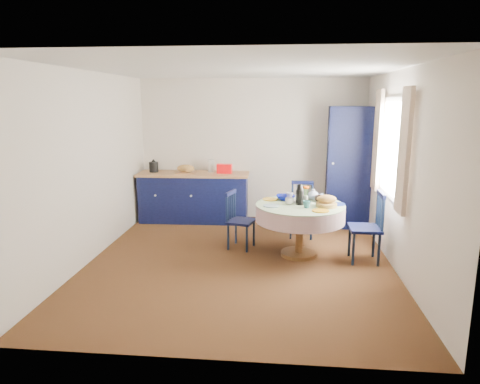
{
  "coord_description": "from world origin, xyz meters",
  "views": [
    {
      "loc": [
        0.52,
        -5.4,
        2.12
      ],
      "look_at": [
        -0.02,
        0.2,
        0.91
      ],
      "focal_mm": 32.0,
      "sensor_mm": 36.0,
      "label": 1
    }
  ],
  "objects_px": {
    "chair_far": "(302,209)",
    "cobalt_bowl": "(286,198)",
    "mug_b": "(307,204)",
    "kitchen_counter": "(194,196)",
    "dining_table": "(301,213)",
    "mug_a": "(289,201)",
    "pantry_cabinet": "(348,168)",
    "chair_left": "(239,219)",
    "chair_right": "(368,227)",
    "mug_d": "(290,196)",
    "mug_c": "(319,198)"
  },
  "relations": [
    {
      "from": "chair_far",
      "to": "cobalt_bowl",
      "type": "distance_m",
      "value": 0.77
    },
    {
      "from": "mug_b",
      "to": "cobalt_bowl",
      "type": "xyz_separation_m",
      "value": [
        -0.27,
        0.44,
        -0.01
      ]
    },
    {
      "from": "kitchen_counter",
      "to": "chair_far",
      "type": "relative_size",
      "value": 2.26
    },
    {
      "from": "dining_table",
      "to": "mug_a",
      "type": "bearing_deg",
      "value": -173.63
    },
    {
      "from": "pantry_cabinet",
      "to": "chair_far",
      "type": "bearing_deg",
      "value": -137.71
    },
    {
      "from": "pantry_cabinet",
      "to": "mug_a",
      "type": "height_order",
      "value": "pantry_cabinet"
    },
    {
      "from": "chair_left",
      "to": "mug_a",
      "type": "bearing_deg",
      "value": -94.58
    },
    {
      "from": "dining_table",
      "to": "chair_right",
      "type": "distance_m",
      "value": 0.91
    },
    {
      "from": "pantry_cabinet",
      "to": "mug_d",
      "type": "relative_size",
      "value": 20.04
    },
    {
      "from": "mug_b",
      "to": "mug_c",
      "type": "distance_m",
      "value": 0.42
    },
    {
      "from": "chair_left",
      "to": "chair_far",
      "type": "bearing_deg",
      "value": -39.56
    },
    {
      "from": "mug_b",
      "to": "mug_d",
      "type": "height_order",
      "value": "mug_b"
    },
    {
      "from": "kitchen_counter",
      "to": "mug_b",
      "type": "relative_size",
      "value": 19.07
    },
    {
      "from": "kitchen_counter",
      "to": "mug_d",
      "type": "xyz_separation_m",
      "value": [
        1.66,
        -1.28,
        0.33
      ]
    },
    {
      "from": "chair_far",
      "to": "mug_d",
      "type": "relative_size",
      "value": 8.58
    },
    {
      "from": "dining_table",
      "to": "cobalt_bowl",
      "type": "height_order",
      "value": "dining_table"
    },
    {
      "from": "chair_far",
      "to": "dining_table",
      "type": "bearing_deg",
      "value": -89.87
    },
    {
      "from": "kitchen_counter",
      "to": "cobalt_bowl",
      "type": "xyz_separation_m",
      "value": [
        1.61,
        -1.34,
        0.31
      ]
    },
    {
      "from": "chair_left",
      "to": "mug_d",
      "type": "distance_m",
      "value": 0.81
    },
    {
      "from": "pantry_cabinet",
      "to": "mug_c",
      "type": "height_order",
      "value": "pantry_cabinet"
    },
    {
      "from": "kitchen_counter",
      "to": "chair_left",
      "type": "xyz_separation_m",
      "value": [
        0.94,
        -1.35,
        -0.03
      ]
    },
    {
      "from": "mug_c",
      "to": "cobalt_bowl",
      "type": "height_order",
      "value": "mug_c"
    },
    {
      "from": "pantry_cabinet",
      "to": "mug_b",
      "type": "distance_m",
      "value": 1.92
    },
    {
      "from": "mug_b",
      "to": "mug_c",
      "type": "relative_size",
      "value": 0.89
    },
    {
      "from": "kitchen_counter",
      "to": "mug_b",
      "type": "height_order",
      "value": "kitchen_counter"
    },
    {
      "from": "mug_a",
      "to": "chair_right",
      "type": "bearing_deg",
      "value": -6.39
    },
    {
      "from": "dining_table",
      "to": "mug_d",
      "type": "height_order",
      "value": "dining_table"
    },
    {
      "from": "chair_right",
      "to": "mug_b",
      "type": "distance_m",
      "value": 0.87
    },
    {
      "from": "kitchen_counter",
      "to": "chair_far",
      "type": "bearing_deg",
      "value": -22.06
    },
    {
      "from": "dining_table",
      "to": "chair_left",
      "type": "height_order",
      "value": "dining_table"
    },
    {
      "from": "kitchen_counter",
      "to": "pantry_cabinet",
      "type": "relative_size",
      "value": 0.97
    },
    {
      "from": "chair_far",
      "to": "chair_right",
      "type": "height_order",
      "value": "chair_right"
    },
    {
      "from": "chair_right",
      "to": "mug_c",
      "type": "xyz_separation_m",
      "value": [
        -0.63,
        0.32,
        0.29
      ]
    },
    {
      "from": "mug_b",
      "to": "mug_d",
      "type": "relative_size",
      "value": 1.02
    },
    {
      "from": "chair_right",
      "to": "mug_a",
      "type": "relative_size",
      "value": 8.25
    },
    {
      "from": "chair_left",
      "to": "chair_right",
      "type": "height_order",
      "value": "chair_right"
    },
    {
      "from": "pantry_cabinet",
      "to": "mug_a",
      "type": "relative_size",
      "value": 17.52
    },
    {
      "from": "mug_d",
      "to": "pantry_cabinet",
      "type": "bearing_deg",
      "value": 50.98
    },
    {
      "from": "kitchen_counter",
      "to": "cobalt_bowl",
      "type": "height_order",
      "value": "kitchen_counter"
    },
    {
      "from": "mug_b",
      "to": "cobalt_bowl",
      "type": "height_order",
      "value": "mug_b"
    },
    {
      "from": "mug_c",
      "to": "mug_b",
      "type": "bearing_deg",
      "value": -116.42
    },
    {
      "from": "chair_left",
      "to": "cobalt_bowl",
      "type": "relative_size",
      "value": 3.11
    },
    {
      "from": "kitchen_counter",
      "to": "pantry_cabinet",
      "type": "xyz_separation_m",
      "value": [
        2.66,
        -0.05,
        0.56
      ]
    },
    {
      "from": "mug_a",
      "to": "mug_d",
      "type": "height_order",
      "value": "mug_d"
    },
    {
      "from": "kitchen_counter",
      "to": "mug_c",
      "type": "relative_size",
      "value": 17.01
    },
    {
      "from": "kitchen_counter",
      "to": "mug_c",
      "type": "xyz_separation_m",
      "value": [
        2.06,
        -1.42,
        0.33
      ]
    },
    {
      "from": "kitchen_counter",
      "to": "cobalt_bowl",
      "type": "distance_m",
      "value": 2.12
    },
    {
      "from": "mug_c",
      "to": "cobalt_bowl",
      "type": "distance_m",
      "value": 0.46
    },
    {
      "from": "mug_a",
      "to": "cobalt_bowl",
      "type": "distance_m",
      "value": 0.27
    },
    {
      "from": "mug_a",
      "to": "mug_c",
      "type": "height_order",
      "value": "same"
    }
  ]
}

